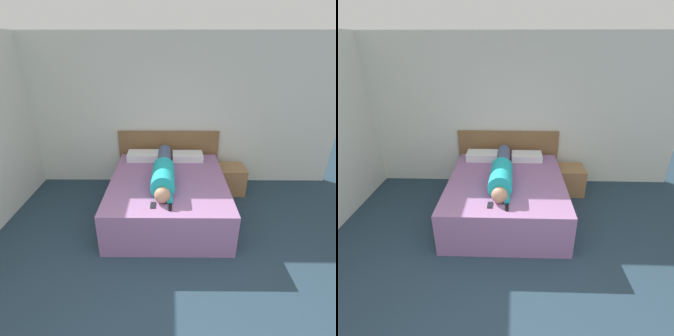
{
  "view_description": "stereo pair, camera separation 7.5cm",
  "coord_description": "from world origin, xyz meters",
  "views": [
    {
      "loc": [
        0.03,
        -1.09,
        2.41
      ],
      "look_at": [
        -0.0,
        2.18,
        0.85
      ],
      "focal_mm": 28.0,
      "sensor_mm": 36.0,
      "label": 1
    },
    {
      "loc": [
        0.1,
        -1.09,
        2.41
      ],
      "look_at": [
        -0.0,
        2.18,
        0.85
      ],
      "focal_mm": 28.0,
      "sensor_mm": 36.0,
      "label": 2
    }
  ],
  "objects": [
    {
      "name": "wall_back",
      "position": [
        0.0,
        3.45,
        1.3
      ],
      "size": [
        6.0,
        0.06,
        2.6
      ],
      "color": "silver",
      "rests_on": "ground_plane"
    },
    {
      "name": "bed",
      "position": [
        -0.0,
        2.33,
        0.3
      ],
      "size": [
        1.69,
        1.91,
        0.6
      ],
      "color": "#936699",
      "rests_on": "ground_plane"
    },
    {
      "name": "headboard",
      "position": [
        -0.0,
        3.38,
        0.5
      ],
      "size": [
        1.81,
        0.04,
        1.0
      ],
      "color": "brown",
      "rests_on": "ground_plane"
    },
    {
      "name": "nightstand",
      "position": [
        1.11,
        3.02,
        0.24
      ],
      "size": [
        0.44,
        0.46,
        0.47
      ],
      "color": "olive",
      "rests_on": "ground_plane"
    },
    {
      "name": "person_lying",
      "position": [
        -0.07,
        2.29,
        0.73
      ],
      "size": [
        0.31,
        1.6,
        0.31
      ],
      "color": "tan",
      "rests_on": "bed"
    },
    {
      "name": "pillow_near_headboard",
      "position": [
        -0.43,
        3.06,
        0.66
      ],
      "size": [
        0.54,
        0.32,
        0.12
      ],
      "color": "white",
      "rests_on": "bed"
    },
    {
      "name": "pillow_second",
      "position": [
        0.33,
        3.06,
        0.65
      ],
      "size": [
        0.51,
        0.32,
        0.11
      ],
      "color": "white",
      "rests_on": "bed"
    },
    {
      "name": "tv_remote",
      "position": [
        0.03,
        1.58,
        0.61
      ],
      "size": [
        0.04,
        0.15,
        0.02
      ],
      "color": "black",
      "rests_on": "bed"
    },
    {
      "name": "cell_phone",
      "position": [
        -0.18,
        1.63,
        0.61
      ],
      "size": [
        0.06,
        0.13,
        0.01
      ],
      "color": "black",
      "rests_on": "bed"
    }
  ]
}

